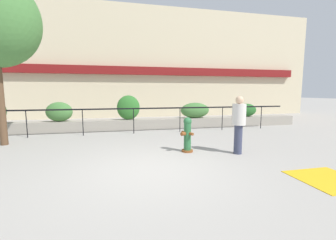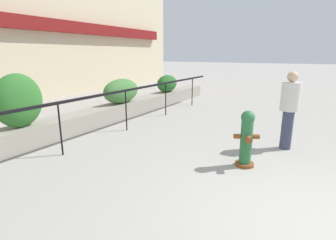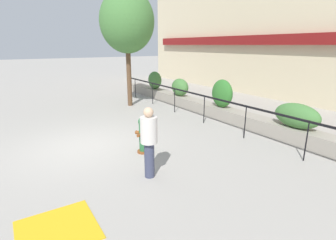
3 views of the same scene
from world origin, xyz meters
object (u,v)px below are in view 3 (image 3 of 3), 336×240
Objects in this scene: hedge_bush_0 at (155,80)px; hedge_bush_2 at (222,93)px; fire_hydrant at (143,135)px; hedge_bush_1 at (180,87)px; street_tree at (127,22)px; pedestrian at (149,138)px; hedge_bush_3 at (297,116)px.

hedge_bush_2 reaches higher than hedge_bush_0.
fire_hydrant is (1.56, -4.58, -0.54)m from hedge_bush_2.
hedge_bush_1 is 3.14m from hedge_bush_2.
street_tree is at bearing -119.80° from hedge_bush_1.
hedge_bush_1 is 0.67× the size of pedestrian.
hedge_bush_0 is 0.91× the size of hedge_bush_2.
fire_hydrant is at bearing -44.35° from hedge_bush_1.
hedge_bush_1 is 7.98m from pedestrian.
hedge_bush_2 is at bearing 120.11° from pedestrian.
hedge_bush_0 is 1.00× the size of fire_hydrant.
fire_hydrant is 0.19× the size of street_tree.
hedge_bush_0 is at bearing 180.00° from hedge_bush_3.
street_tree is at bearing 159.02° from fire_hydrant.
pedestrian is (1.42, -0.55, 0.44)m from fire_hydrant.
hedge_bush_1 reaches higher than fire_hydrant.
hedge_bush_1 is 0.97× the size of hedge_bush_2.
hedge_bush_2 is at bearing 0.00° from hedge_bush_1.
hedge_bush_1 is 4.16m from street_tree.
fire_hydrant is 0.62× the size of pedestrian.
hedge_bush_3 is (9.24, 0.00, -0.12)m from hedge_bush_0.
hedge_bush_1 is at bearing 180.00° from hedge_bush_2.
hedge_bush_0 is at bearing 148.09° from fire_hydrant.
pedestrian is at bearing -40.02° from hedge_bush_1.
hedge_bush_2 is 0.21× the size of street_tree.
street_tree is (-4.44, -2.28, 3.07)m from hedge_bush_2.
street_tree is 8.56m from pedestrian.
hedge_bush_1 is 6.57m from hedge_bush_3.
hedge_bush_1 is 1.07× the size of fire_hydrant.
hedge_bush_0 is 0.19× the size of street_tree.
hedge_bush_3 is 1.42× the size of fire_hydrant.
hedge_bush_2 is (5.80, 0.00, 0.07)m from hedge_bush_0.
fire_hydrant is at bearing -20.98° from street_tree.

